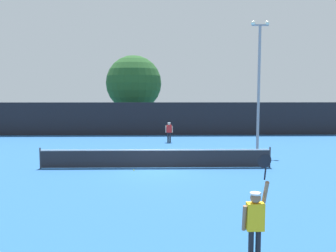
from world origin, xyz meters
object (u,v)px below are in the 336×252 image
object	(u,v)px
player_serving	(255,217)
parked_car_near	(221,122)
tennis_ball	(134,170)
large_tree	(134,83)
parked_car_mid	(249,120)
light_pole	(259,78)
player_receiving	(169,130)

from	to	relation	value
player_serving	parked_car_near	size ratio (longest dim) A/B	0.59
player_serving	tennis_ball	world-z (taller)	player_serving
large_tree	parked_car_mid	distance (m)	13.46
large_tree	parked_car_mid	xyz separation A→B (m)	(12.71, 1.74, -4.07)
player_serving	light_pole	bearing A→B (deg)	74.66
player_serving	parked_car_mid	bearing A→B (deg)	76.36
tennis_ball	large_tree	size ratio (longest dim) A/B	0.01
tennis_ball	light_pole	distance (m)	10.98
light_pole	parked_car_near	xyz separation A→B (m)	(-0.10, 14.05, -4.04)
tennis_ball	large_tree	xyz separation A→B (m)	(-1.50, 20.54, 4.81)
player_serving	tennis_ball	distance (m)	10.45
player_receiving	large_tree	xyz separation A→B (m)	(-3.49, 10.23, 3.90)
player_receiving	parked_car_mid	xyz separation A→B (m)	(9.22, 11.97, -0.17)
player_serving	tennis_ball	xyz separation A→B (m)	(-3.42, 9.82, -1.08)
light_pole	parked_car_mid	xyz separation A→B (m)	(3.42, 16.19, -4.04)
large_tree	parked_car_near	bearing A→B (deg)	-2.50
tennis_ball	light_pole	size ratio (longest dim) A/B	0.01
light_pole	large_tree	xyz separation A→B (m)	(-9.29, 14.45, 0.03)
tennis_ball	parked_car_near	bearing A→B (deg)	69.11
player_serving	player_receiving	distance (m)	20.19
large_tree	parked_car_near	world-z (taller)	large_tree
light_pole	large_tree	bearing A→B (deg)	122.74
parked_car_mid	tennis_ball	bearing A→B (deg)	-112.07
large_tree	player_serving	bearing A→B (deg)	-80.79
player_receiving	parked_car_near	bearing A→B (deg)	-120.14
tennis_ball	parked_car_mid	bearing A→B (deg)	63.30
light_pole	parked_car_near	bearing A→B (deg)	90.40
player_serving	light_pole	xyz separation A→B (m)	(4.37, 15.91, 3.71)
light_pole	parked_car_mid	world-z (taller)	light_pole
light_pole	large_tree	distance (m)	17.18
light_pole	parked_car_near	distance (m)	14.62
tennis_ball	parked_car_mid	distance (m)	24.96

